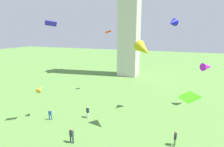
{
  "coord_description": "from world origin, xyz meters",
  "views": [
    {
      "loc": [
        7.95,
        -2.11,
        12.39
      ],
      "look_at": [
        0.26,
        17.44,
        7.48
      ],
      "focal_mm": 28.36,
      "sensor_mm": 36.0,
      "label": 1
    }
  ],
  "objects": [
    {
      "name": "kite_flying_6",
      "position": [
        8.85,
        13.12,
        7.16
      ],
      "size": [
        1.73,
        1.99,
        0.63
      ],
      "rotation": [
        0.0,
        0.0,
        2.05
      ],
      "color": "#46F117"
    },
    {
      "name": "kite_flying_0",
      "position": [
        6.4,
        25.37,
        13.69
      ],
      "size": [
        1.68,
        1.99,
        1.33
      ],
      "rotation": [
        0.0,
        0.0,
        5.88
      ],
      "color": "#1615D0"
    },
    {
      "name": "kite_flying_5",
      "position": [
        -6.95,
        15.68,
        13.42
      ],
      "size": [
        1.57,
        1.45,
        0.73
      ],
      "rotation": [
        0.0,
        0.0,
        0.73
      ],
      "color": "#2718C4"
    },
    {
      "name": "kite_flying_1",
      "position": [
        3.78,
        18.65,
        10.43
      ],
      "size": [
        2.8,
        2.64,
        2.15
      ],
      "rotation": [
        0.0,
        0.0,
        0.91
      ],
      "color": "gold"
    },
    {
      "name": "person_1",
      "position": [
        -2.93,
        12.95,
        1.0
      ],
      "size": [
        0.54,
        0.35,
        1.77
      ],
      "rotation": [
        0.0,
        0.0,
        6.08
      ],
      "color": "#1E2333",
      "rests_on": "ground_plane"
    },
    {
      "name": "kite_flying_4",
      "position": [
        -6.12,
        31.52,
        12.49
      ],
      "size": [
        1.26,
        1.16,
        0.71
      ],
      "rotation": [
        0.0,
        0.0,
        3.5
      ],
      "color": "red"
    },
    {
      "name": "person_3",
      "position": [
        8.1,
        16.72,
        1.0
      ],
      "size": [
        0.31,
        0.55,
        1.77
      ],
      "rotation": [
        0.0,
        0.0,
        4.62
      ],
      "color": "#51754C",
      "rests_on": "ground_plane"
    },
    {
      "name": "kite_flying_3",
      "position": [
        -10.86,
        16.91,
        4.31
      ],
      "size": [
        1.01,
        1.38,
        1.08
      ],
      "rotation": [
        0.0,
        0.0,
        3.38
      ],
      "color": "orange"
    },
    {
      "name": "person_5",
      "position": [
        -8.97,
        16.48,
        0.89
      ],
      "size": [
        0.48,
        0.29,
        1.57
      ],
      "rotation": [
        0.0,
        0.0,
        0.13
      ],
      "color": "#235693",
      "rests_on": "ground_plane"
    },
    {
      "name": "person_0",
      "position": [
        -4.23,
        19.03,
        0.99
      ],
      "size": [
        0.52,
        0.48,
        1.76
      ],
      "rotation": [
        0.0,
        0.0,
        5.65
      ],
      "color": "silver",
      "rests_on": "ground_plane"
    },
    {
      "name": "kite_flying_2",
      "position": [
        12.08,
        30.26,
        6.84
      ],
      "size": [
        2.24,
        2.16,
        1.32
      ],
      "rotation": [
        0.0,
        0.0,
        2.25
      ],
      "color": "#B319D6"
    }
  ]
}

